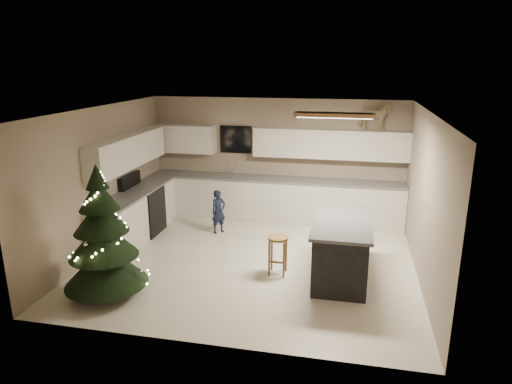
# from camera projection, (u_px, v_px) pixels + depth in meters

# --- Properties ---
(ground_plane) EXTENTS (5.50, 5.50, 0.00)m
(ground_plane) POSITION_uv_depth(u_px,v_px,m) (252.00, 261.00, 7.95)
(ground_plane) COLOR beige
(room_shell) EXTENTS (5.52, 5.02, 2.61)m
(room_shell) POSITION_uv_depth(u_px,v_px,m) (253.00, 163.00, 7.47)
(room_shell) COLOR gray
(room_shell) RESTS_ON ground_plane
(cabinetry) EXTENTS (5.50, 3.20, 2.00)m
(cabinetry) POSITION_uv_depth(u_px,v_px,m) (226.00, 191.00, 9.47)
(cabinetry) COLOR silver
(cabinetry) RESTS_ON ground_plane
(island) EXTENTS (0.90, 1.70, 0.95)m
(island) POSITION_uv_depth(u_px,v_px,m) (341.00, 249.00, 7.23)
(island) COLOR black
(island) RESTS_ON ground_plane
(bar_stool) EXTENTS (0.34, 0.34, 0.65)m
(bar_stool) POSITION_uv_depth(u_px,v_px,m) (278.00, 246.00, 7.34)
(bar_stool) COLOR brown
(bar_stool) RESTS_ON ground_plane
(christmas_tree) EXTENTS (1.25, 1.20, 1.99)m
(christmas_tree) POSITION_uv_depth(u_px,v_px,m) (103.00, 243.00, 6.59)
(christmas_tree) COLOR #3F2816
(christmas_tree) RESTS_ON ground_plane
(toddler) EXTENTS (0.37, 0.38, 0.89)m
(toddler) POSITION_uv_depth(u_px,v_px,m) (219.00, 212.00, 9.15)
(toddler) COLOR black
(toddler) RESTS_ON ground_plane
(rocking_horse) EXTENTS (0.66, 0.38, 0.55)m
(rocking_horse) POSITION_uv_depth(u_px,v_px,m) (374.00, 116.00, 9.11)
(rocking_horse) COLOR brown
(rocking_horse) RESTS_ON cabinetry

